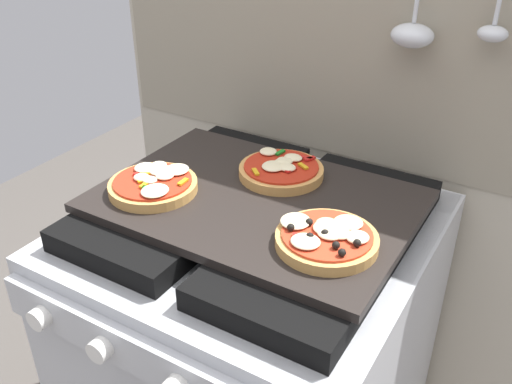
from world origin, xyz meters
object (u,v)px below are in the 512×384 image
at_px(baking_tray, 256,201).
at_px(pizza_left, 154,184).
at_px(stove, 256,383).
at_px(pizza_right, 327,237).
at_px(pizza_center, 281,170).

height_order(baking_tray, pizza_left, pizza_left).
distance_m(stove, baking_tray, 0.46).
bearing_deg(baking_tray, pizza_right, -22.50).
bearing_deg(pizza_left, stove, 23.14).
relative_size(stove, pizza_center, 5.71).
xyz_separation_m(pizza_left, pizza_right, (0.33, 0.00, 0.00)).
xyz_separation_m(stove, pizza_center, (-0.00, 0.09, 0.48)).
bearing_deg(stove, pizza_left, -156.86).
xyz_separation_m(stove, pizza_left, (-0.17, -0.07, 0.48)).
bearing_deg(baking_tray, stove, -90.00).
distance_m(stove, pizza_center, 0.49).
bearing_deg(pizza_center, pizza_right, -43.70).
height_order(stove, pizza_center, pizza_center).
relative_size(stove, baking_tray, 1.67).
bearing_deg(pizza_left, baking_tray, 23.61).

